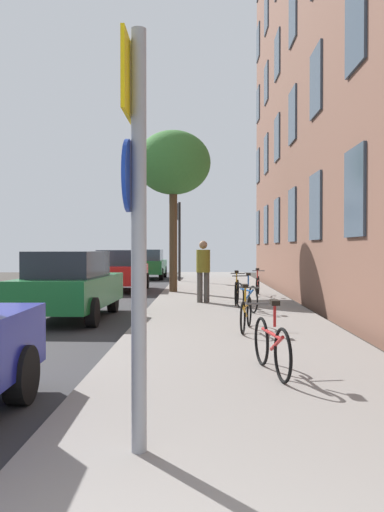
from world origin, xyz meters
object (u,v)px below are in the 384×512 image
Objects in this scene: bicycle_0 at (272,345)px; bicycle_3 at (237,291)px; traffic_light at (177,227)px; bicycle_4 at (258,285)px; car_2 at (121,270)px; tree_near at (173,164)px; bicycle_2 at (246,296)px; car_3 at (149,264)px; bicycle_1 at (246,312)px; pedestrian_0 at (203,267)px; sign_post at (136,206)px; car_1 at (70,284)px.

bicycle_3 is at bearing 89.19° from bicycle_0.
traffic_light reaches higher than bicycle_4.
bicycle_0 is 0.38× the size of car_2.
bicycle_0 is at bearing -83.82° from traffic_light.
tree_near is 3.42× the size of bicycle_2.
car_2 is (-4.32, 7.45, 0.35)m from bicycle_2.
car_3 is (0.27, 8.33, -0.00)m from car_2.
car_3 is at bearing 105.46° from bicycle_3.
bicycle_4 is (1.02, 7.53, 0.01)m from bicycle_1.
pedestrian_0 is at bearing -77.85° from car_3.
bicycle_2 is at bearing -85.28° from bicycle_3.
sign_post is 0.56× the size of tree_near.
pedestrian_0 is at bearing -59.24° from car_2.
bicycle_3 is at bearing -22.87° from pedestrian_0.
tree_near is at bearing 110.35° from bicycle_2.
car_3 is (-2.96, 13.77, -0.31)m from pedestrian_0.
pedestrian_0 is 6.33m from car_2.
traffic_light is 0.93× the size of car_3.
car_1 is at bearing -137.62° from pedestrian_0.
traffic_light is at bearing 111.08° from bicycle_4.
pedestrian_0 is (-0.95, 0.40, 0.66)m from bicycle_3.
bicycle_4 is at bearing 45.99° from car_1.
traffic_light is at bearing 66.97° from car_2.
pedestrian_0 is at bearing 42.38° from car_1.
bicycle_0 is 0.94× the size of bicycle_2.
bicycle_2 is at bearing -69.65° from tree_near.
car_3 is at bearing 101.22° from bicycle_1.
tree_near is 7.55m from bicycle_2.
bicycle_0 is 14.79m from car_2.
bicycle_3 is 0.39× the size of car_3.
traffic_light reaches higher than sign_post.
tree_near is at bearing -88.75° from traffic_light.
pedestrian_0 is at bearing -128.69° from bicycle_4.
car_2 is at bearing 99.06° from sign_post.
tree_near is 1.40× the size of car_2.
bicycle_1 is 0.39× the size of car_3.
bicycle_4 is 0.38× the size of car_1.
pedestrian_0 is at bearing 98.77° from bicycle_1.
bicycle_4 is 12.45m from car_3.
bicycle_1 is 0.38× the size of car_1.
car_3 reaches higher than bicycle_1.
bicycle_3 is 2.82m from bicycle_4.
bicycle_1 is 4.85m from bicycle_3.
pedestrian_0 is 0.44× the size of car_3.
sign_post reaches higher than car_3.
bicycle_4 is at bearing 82.32° from bicycle_1.
traffic_light is at bearing 81.48° from car_1.
bicycle_2 is at bearing 85.10° from bicycle_1.
pedestrian_0 is 14.09m from car_3.
traffic_light reaches higher than bicycle_2.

